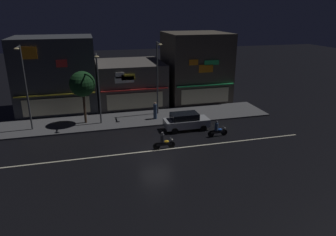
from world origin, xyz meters
TOP-DOWN VIEW (x-y plane):
  - ground_plane at (0.00, 0.00)m, footprint 140.00×140.00m
  - lane_divider_stripe at (0.00, 0.00)m, footprint 26.67×0.16m
  - sidewalk_far at (0.00, 8.05)m, footprint 28.07×5.12m
  - storefront_left_block at (8.42, 14.33)m, footprint 7.49×7.60m
  - storefront_center_block at (-8.42, 13.92)m, footprint 8.54×6.78m
  - storefront_right_block at (-0.00, 14.64)m, footprint 7.92×8.22m
  - streetlamp_west at (-10.55, 7.23)m, footprint 0.44×1.64m
  - streetlamp_mid at (-4.04, 7.28)m, footprint 0.44×1.64m
  - streetlamp_east at (2.21, 8.82)m, footprint 0.44×1.64m
  - pedestrian_on_sidewalk at (1.56, 7.37)m, footprint 0.38×0.38m
  - street_tree at (-5.55, 8.02)m, footprint 2.51×2.51m
  - parked_car_near_kerb at (3.83, 3.91)m, footprint 4.30×1.98m
  - motorcycle_lead at (0.67, 0.17)m, footprint 1.90×0.60m
  - motorcycle_following at (6.08, 1.55)m, footprint 1.90×0.60m
  - traffic_cone at (3.95, 4.91)m, footprint 0.36×0.36m

SIDE VIEW (x-z plane):
  - ground_plane at x=0.00m, z-range 0.00..0.00m
  - lane_divider_stripe at x=0.00m, z-range 0.00..0.01m
  - sidewalk_far at x=0.00m, z-range 0.00..0.14m
  - traffic_cone at x=3.95m, z-range 0.00..0.55m
  - motorcycle_lead at x=0.67m, z-range -0.13..1.39m
  - motorcycle_following at x=6.08m, z-range -0.13..1.39m
  - parked_car_near_kerb at x=3.83m, z-range 0.03..1.70m
  - pedestrian_on_sidewalk at x=1.56m, z-range 0.07..1.87m
  - storefront_right_block at x=0.00m, z-range 0.00..5.08m
  - street_tree at x=-5.55m, z-range 1.49..6.76m
  - storefront_center_block at x=-8.42m, z-range 0.00..8.27m
  - storefront_left_block at x=8.42m, z-range 0.00..8.39m
  - streetlamp_mid at x=-4.04m, z-range 0.78..7.81m
  - streetlamp_east at x=2.21m, z-range 0.79..8.59m
  - streetlamp_west at x=-10.55m, z-range 0.80..8.74m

